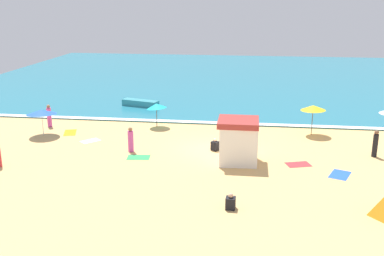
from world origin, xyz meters
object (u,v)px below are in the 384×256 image
(beach_umbrella_3, at_px, (313,108))
(beachgoer_5, at_px, (246,127))
(beachgoer_4, at_px, (49,116))
(beach_umbrella_1, at_px, (156,106))
(beachgoer_0, at_px, (131,140))
(beachgoer_1, at_px, (231,202))
(beachgoer_2, at_px, (375,144))
(lifeguard_cabana, at_px, (238,141))
(beach_umbrella_0, at_px, (41,112))
(beachgoer_3, at_px, (215,145))
(small_boat_0, at_px, (140,103))

(beach_umbrella_3, xyz_separation_m, beachgoer_5, (-4.79, 0.29, -1.68))
(beachgoer_4, height_order, beachgoer_5, beachgoer_4)
(beach_umbrella_1, bearing_deg, beachgoer_0, -94.44)
(beachgoer_1, xyz_separation_m, beachgoer_2, (8.67, 8.55, 0.51))
(beach_umbrella_3, distance_m, beachgoer_2, 5.66)
(beachgoer_5, bearing_deg, beachgoer_2, -29.86)
(beach_umbrella_3, bearing_deg, lifeguard_cabana, -128.58)
(lifeguard_cabana, bearing_deg, beach_umbrella_0, 165.43)
(beach_umbrella_3, height_order, beachgoer_3, beach_umbrella_3)
(beach_umbrella_1, height_order, beachgoer_3, beach_umbrella_1)
(small_boat_0, bearing_deg, beachgoer_4, -126.92)
(lifeguard_cabana, height_order, beachgoer_2, lifeguard_cabana)
(beachgoer_5, bearing_deg, beachgoer_0, -141.98)
(lifeguard_cabana, relative_size, beachgoer_2, 1.55)
(small_boat_0, bearing_deg, beachgoer_5, -33.12)
(beachgoer_1, distance_m, beachgoer_5, 13.25)
(beach_umbrella_3, xyz_separation_m, beachgoer_2, (3.37, -4.39, -1.18))
(beachgoer_5, bearing_deg, beach_umbrella_1, 178.17)
(beach_umbrella_3, height_order, beachgoer_5, beach_umbrella_3)
(beachgoer_2, distance_m, beachgoer_3, 10.13)
(beachgoer_3, distance_m, beachgoer_4, 13.85)
(beach_umbrella_1, height_order, beachgoer_5, beach_umbrella_1)
(beachgoer_3, distance_m, small_boat_0, 13.65)
(beach_umbrella_1, bearing_deg, beachgoer_3, -45.40)
(beachgoer_1, xyz_separation_m, small_boat_0, (-9.27, 19.61, 0.06))
(beach_umbrella_3, bearing_deg, beach_umbrella_0, -171.81)
(beach_umbrella_0, distance_m, beachgoer_1, 17.51)
(beach_umbrella_3, relative_size, beachgoer_3, 2.78)
(beachgoer_0, height_order, beachgoer_2, beachgoer_2)
(beachgoer_0, bearing_deg, beach_umbrella_3, 24.23)
(beachgoer_2, xyz_separation_m, beachgoer_3, (-10.12, -0.13, -0.50))
(beachgoer_1, height_order, beachgoer_5, beachgoer_1)
(beachgoer_5, bearing_deg, small_boat_0, 146.88)
(small_boat_0, bearing_deg, beachgoer_2, -31.67)
(beachgoer_3, xyz_separation_m, beachgoer_4, (-13.27, 3.93, 0.49))
(small_boat_0, bearing_deg, beach_umbrella_0, -117.54)
(beachgoer_1, bearing_deg, beach_umbrella_3, 67.76)
(beachgoer_4, distance_m, beachgoer_5, 15.25)
(beachgoer_5, distance_m, small_boat_0, 11.66)
(beachgoer_1, bearing_deg, lifeguard_cabana, 89.18)
(beachgoer_1, xyz_separation_m, beachgoer_3, (-1.45, 8.42, 0.01))
(small_boat_0, bearing_deg, beachgoer_1, -64.71)
(beach_umbrella_3, distance_m, beachgoer_1, 14.09)
(beach_umbrella_1, bearing_deg, beach_umbrella_0, -156.88)
(lifeguard_cabana, distance_m, beachgoer_1, 6.51)
(beach_umbrella_1, bearing_deg, beachgoer_5, -1.83)
(beach_umbrella_0, xyz_separation_m, beachgoer_1, (14.21, -10.14, -1.42))
(beachgoer_4, bearing_deg, beachgoer_1, -40.01)
(lifeguard_cabana, xyz_separation_m, beachgoer_0, (-6.98, 1.04, -0.60))
(beach_umbrella_3, bearing_deg, beachgoer_5, 176.50)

